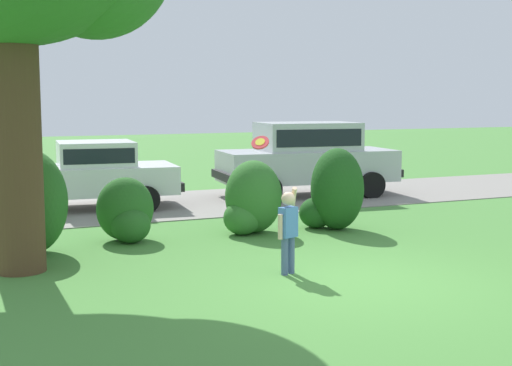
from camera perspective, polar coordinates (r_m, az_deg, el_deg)
name	(u,v)px	position (r m, az deg, el deg)	size (l,w,h in m)	color
ground_plane	(360,282)	(10.09, 8.39, -7.90)	(80.00, 80.00, 0.00)	#478438
driveway_strip	(185,204)	(17.22, -5.69, -1.67)	(28.00, 4.40, 0.02)	gray
shrub_near_tree	(30,202)	(12.16, -17.71, -1.46)	(1.22, 1.31, 1.73)	#286023
shrub_centre_left	(126,213)	(12.93, -10.37, -2.36)	(1.03, 1.06, 1.14)	#286023
shrub_centre	(252,200)	(13.44, -0.35, -1.37)	(1.18, 1.12, 1.38)	#33702B
shrub_centre_right	(334,192)	(13.89, 6.31, -0.72)	(1.13, 1.22, 1.59)	#1E511C
parked_sedan	(87,173)	(16.74, -13.45, 0.82)	(4.53, 2.37, 1.56)	white
parked_suv	(307,155)	(18.50, 4.13, 2.27)	(4.85, 2.42, 1.92)	silver
child_thrower	(288,226)	(10.30, 2.59, -3.44)	(0.39, 0.36, 1.29)	#4C608C
frisbee	(260,143)	(11.00, 0.34, 3.27)	(0.32, 0.26, 0.28)	red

